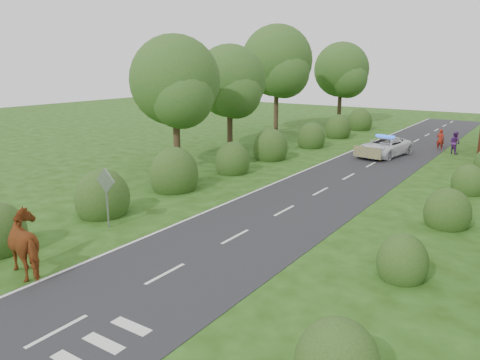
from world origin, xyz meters
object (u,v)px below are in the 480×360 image
Objects in this scene: road_sign at (106,189)px; police_van at (384,147)px; pedestrian_red at (440,139)px; cow at (31,248)px; pedestrian_purple at (455,143)px.

police_van is at bearing 77.50° from road_sign.
police_van is 3.32× the size of pedestrian_red.
pedestrian_purple is at bearing 174.87° from cow.
cow is at bearing -87.87° from police_van.
road_sign reaches higher than cow.
police_van is at bearing 63.97° from pedestrian_red.
cow is 0.44× the size of police_van.
pedestrian_purple is (1.25, -1.17, 0.02)m from pedestrian_red.
pedestrian_red is at bearing -9.13° from pedestrian_purple.
pedestrian_red reaches higher than police_van.
road_sign is 1.06× the size of cow.
road_sign is at bearing -153.78° from cow.
pedestrian_purple is at bearing 53.41° from police_van.
road_sign reaches higher than police_van.
road_sign is 22.06m from police_van.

